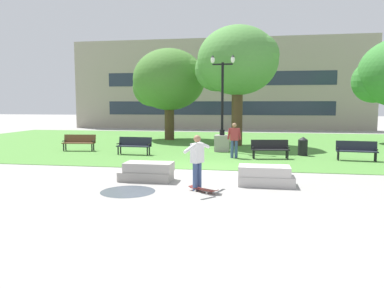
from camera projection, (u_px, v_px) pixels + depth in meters
name	position (u px, v px, depth m)	size (l,w,h in m)	color
ground_plane	(200.00, 170.00, 15.10)	(140.00, 140.00, 0.00)	gray
grass_lawn	(222.00, 144.00, 24.90)	(40.00, 20.00, 0.02)	#4C8438
concrete_block_center	(147.00, 172.00, 12.98)	(1.84, 0.90, 0.64)	#9E9991
concrete_block_left	(265.00, 176.00, 12.23)	(1.80, 0.90, 0.64)	#BCB7B2
person_skateboarder	(197.00, 159.00, 11.45)	(0.62, 1.50, 1.71)	#384C7A
skateboard	(203.00, 189.00, 11.30)	(0.98, 0.69, 0.14)	maroon
puddle	(128.00, 191.00, 11.37)	(1.67, 1.67, 0.01)	#47515B
park_bench_near_left	(270.00, 148.00, 18.03)	(1.86, 0.79, 0.90)	black
park_bench_near_right	(134.00, 145.00, 19.51)	(1.82, 0.62, 0.90)	#1E232D
park_bench_far_left	(79.00, 142.00, 21.06)	(1.85, 0.75, 0.90)	brown
park_bench_far_right	(357.00, 149.00, 17.42)	(1.85, 0.73, 0.90)	#1E232D
lamp_post_center	(222.00, 132.00, 20.78)	(1.32, 0.80, 5.28)	gray
tree_near_left	(168.00, 81.00, 27.19)	(5.49, 5.23, 6.61)	#4C3823
tree_far_right	(237.00, 62.00, 23.30)	(5.29, 5.04, 7.46)	#4C3823
trash_bin	(303.00, 146.00, 19.12)	(0.49, 0.49, 0.96)	black
person_bystander_near_lawn	(234.00, 138.00, 18.20)	(0.70, 0.29, 1.71)	#384C7A
building_facade_distant	(218.00, 84.00, 38.90)	(31.27, 1.03, 9.34)	gray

